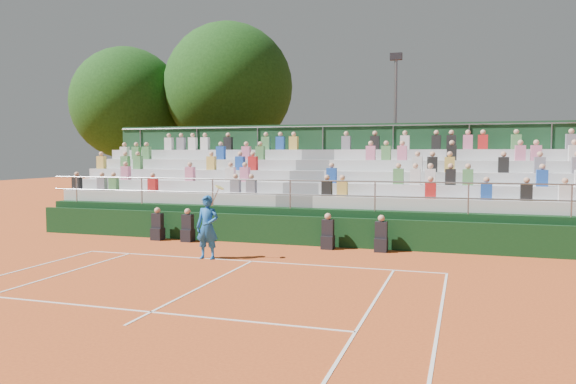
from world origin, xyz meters
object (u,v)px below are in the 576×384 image
(tree_west, at_px, (127,103))
(tennis_player, at_px, (208,227))
(floodlight_mast, at_px, (395,121))
(tree_east, at_px, (229,87))

(tree_west, bearing_deg, tennis_player, -48.92)
(tennis_player, relative_size, tree_west, 0.24)
(tennis_player, height_order, floodlight_mast, floodlight_mast)
(tree_west, bearing_deg, floodlight_mast, 3.01)
(tennis_player, bearing_deg, tree_east, 111.17)
(tennis_player, relative_size, tree_east, 0.21)
(floodlight_mast, bearing_deg, tree_east, 177.58)
(floodlight_mast, bearing_deg, tree_west, -176.99)
(tree_west, height_order, tree_east, tree_east)
(tennis_player, xyz_separation_m, floodlight_mast, (3.84, 13.74, 3.80))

